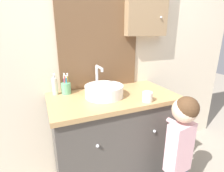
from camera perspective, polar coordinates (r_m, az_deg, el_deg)
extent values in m
cube|color=beige|center=(1.65, -4.00, 13.56)|extent=(3.20, 0.06, 2.50)
cube|color=brown|center=(1.61, -4.16, 15.58)|extent=(0.74, 0.02, 1.08)
cube|color=#B2C1CC|center=(1.60, -4.09, 15.58)|extent=(0.68, 0.01, 1.02)
sphere|color=silver|center=(1.80, 15.76, 20.76)|extent=(0.02, 0.02, 0.02)
cube|color=#4C4742|center=(1.66, 0.38, -17.63)|extent=(1.00, 0.53, 0.82)
cube|color=tan|center=(1.45, 0.42, -3.73)|extent=(1.04, 0.57, 0.03)
sphere|color=silver|center=(1.26, -4.71, -18.93)|extent=(0.02, 0.02, 0.02)
sphere|color=silver|center=(1.45, 13.73, -14.17)|extent=(0.02, 0.02, 0.02)
cylinder|color=white|center=(1.41, -2.58, -1.61)|extent=(0.31, 0.31, 0.09)
cylinder|color=silver|center=(1.40, -2.60, 0.03)|extent=(0.26, 0.26, 0.01)
cylinder|color=silver|center=(1.56, -4.94, 2.60)|extent=(0.02, 0.02, 0.22)
cylinder|color=silver|center=(1.47, -4.19, 6.11)|extent=(0.02, 0.14, 0.02)
cylinder|color=silver|center=(1.41, -3.25, 5.12)|extent=(0.02, 0.02, 0.02)
sphere|color=white|center=(1.61, -1.97, 0.41)|extent=(0.05, 0.05, 0.05)
cylinder|color=#66B27F|center=(1.52, -14.75, -0.78)|extent=(0.08, 0.08, 0.09)
cylinder|color=#E5CC4C|center=(1.51, -14.20, 1.01)|extent=(0.01, 0.01, 0.16)
cube|color=white|center=(1.50, -14.40, 3.62)|extent=(0.01, 0.02, 0.02)
cylinder|color=#47B26B|center=(1.53, -14.83, 0.72)|extent=(0.01, 0.01, 0.14)
cube|color=white|center=(1.51, -15.01, 2.96)|extent=(0.01, 0.02, 0.02)
cylinder|color=#8E56B7|center=(1.52, -15.28, 0.61)|extent=(0.01, 0.01, 0.14)
cube|color=white|center=(1.50, -15.47, 2.84)|extent=(0.01, 0.02, 0.02)
cylinder|color=#D6423D|center=(1.50, -15.16, 0.89)|extent=(0.01, 0.01, 0.17)
cube|color=white|center=(1.48, -15.38, 3.63)|extent=(0.01, 0.02, 0.02)
cylinder|color=#3884DB|center=(1.50, -14.60, 0.62)|extent=(0.01, 0.01, 0.15)
cube|color=white|center=(1.48, -14.80, 3.04)|extent=(0.01, 0.02, 0.02)
cylinder|color=beige|center=(1.52, -18.14, -0.12)|extent=(0.05, 0.05, 0.14)
cylinder|color=silver|center=(1.50, -18.43, 2.86)|extent=(0.01, 0.01, 0.02)
cube|color=silver|center=(1.49, -18.47, 3.50)|extent=(0.02, 0.02, 0.02)
cube|color=beige|center=(1.42, 21.17, -18.23)|extent=(0.20, 0.13, 0.38)
sphere|color=beige|center=(1.28, 22.61, -7.32)|extent=(0.17, 0.17, 0.17)
sphere|color=#4C331E|center=(1.26, 23.30, -6.57)|extent=(0.16, 0.16, 0.16)
cylinder|color=beige|center=(1.51, 17.40, -10.20)|extent=(0.08, 0.29, 0.04)
cylinder|color=orange|center=(1.58, 13.66, -6.99)|extent=(0.02, 0.05, 0.12)
cylinder|color=silver|center=(1.34, 11.49, -3.46)|extent=(0.08, 0.08, 0.08)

